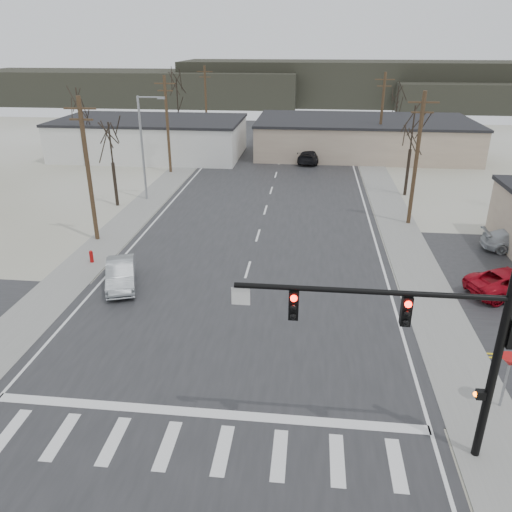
{
  "coord_description": "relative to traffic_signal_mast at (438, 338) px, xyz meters",
  "views": [
    {
      "loc": [
        3.64,
        -20.17,
        13.37
      ],
      "look_at": [
        0.92,
        4.35,
        2.6
      ],
      "focal_mm": 35.0,
      "sensor_mm": 36.0,
      "label": 1
    }
  ],
  "objects": [
    {
      "name": "ground",
      "position": [
        -7.89,
        6.2,
        -4.67
      ],
      "size": [
        140.0,
        140.0,
        0.0
      ],
      "primitive_type": "plane",
      "color": "silver",
      "rests_on": "ground"
    },
    {
      "name": "main_road",
      "position": [
        -7.89,
        21.2,
        -4.65
      ],
      "size": [
        18.0,
        110.0,
        0.05
      ],
      "primitive_type": "cube",
      "color": "#252628",
      "rests_on": "ground"
    },
    {
      "name": "cross_road",
      "position": [
        -7.89,
        6.2,
        -4.65
      ],
      "size": [
        90.0,
        10.0,
        0.04
      ],
      "primitive_type": "cube",
      "color": "#252628",
      "rests_on": "ground"
    },
    {
      "name": "sidewalk_left",
      "position": [
        -18.49,
        26.2,
        -4.64
      ],
      "size": [
        3.0,
        90.0,
        0.06
      ],
      "primitive_type": "cube",
      "color": "gray",
      "rests_on": "ground"
    },
    {
      "name": "sidewalk_right",
      "position": [
        2.71,
        26.2,
        -4.64
      ],
      "size": [
        3.0,
        90.0,
        0.06
      ],
      "primitive_type": "cube",
      "color": "gray",
      "rests_on": "ground"
    },
    {
      "name": "traffic_signal_mast",
      "position": [
        0.0,
        0.0,
        0.0
      ],
      "size": [
        8.95,
        0.43,
        7.2
      ],
      "color": "black",
      "rests_on": "ground"
    },
    {
      "name": "fire_hydrant",
      "position": [
        -18.09,
        14.2,
        -4.22
      ],
      "size": [
        0.24,
        0.24,
        0.87
      ],
      "color": "#A50C0C",
      "rests_on": "ground"
    },
    {
      "name": "yield_sign",
      "position": [
        3.61,
        2.7,
        -2.61
      ],
      "size": [
        0.8,
        0.8,
        2.35
      ],
      "color": "gray",
      "rests_on": "ground"
    },
    {
      "name": "building_left_far",
      "position": [
        -23.89,
        46.2,
        -2.42
      ],
      "size": [
        22.3,
        12.3,
        4.5
      ],
      "color": "silver",
      "rests_on": "ground"
    },
    {
      "name": "building_right_far",
      "position": [
        2.11,
        50.2,
        -2.52
      ],
      "size": [
        26.3,
        14.3,
        4.3
      ],
      "color": "tan",
      "rests_on": "ground"
    },
    {
      "name": "upole_left_b",
      "position": [
        -19.39,
        18.2,
        0.55
      ],
      "size": [
        2.2,
        0.3,
        10.0
      ],
      "color": "#4C3423",
      "rests_on": "ground"
    },
    {
      "name": "upole_left_c",
      "position": [
        -19.39,
        38.2,
        0.55
      ],
      "size": [
        2.2,
        0.3,
        10.0
      ],
      "color": "#4C3423",
      "rests_on": "ground"
    },
    {
      "name": "upole_left_d",
      "position": [
        -19.39,
        58.2,
        0.55
      ],
      "size": [
        2.2,
        0.3,
        10.0
      ],
      "color": "#4C3423",
      "rests_on": "ground"
    },
    {
      "name": "upole_right_a",
      "position": [
        3.61,
        24.2,
        0.55
      ],
      "size": [
        2.2,
        0.3,
        10.0
      ],
      "color": "#4C3423",
      "rests_on": "ground"
    },
    {
      "name": "upole_right_b",
      "position": [
        3.61,
        46.2,
        0.55
      ],
      "size": [
        2.2,
        0.3,
        10.0
      ],
      "color": "#4C3423",
      "rests_on": "ground"
    },
    {
      "name": "streetlight_main",
      "position": [
        -18.69,
        28.2,
        0.41
      ],
      "size": [
        2.4,
        0.25,
        9.0
      ],
      "color": "gray",
      "rests_on": "ground"
    },
    {
      "name": "tree_left_near",
      "position": [
        -20.89,
        26.2,
        0.55
      ],
      "size": [
        3.3,
        3.3,
        7.35
      ],
      "color": "black",
      "rests_on": "ground"
    },
    {
      "name": "tree_right_mid",
      "position": [
        4.61,
        32.2,
        1.26
      ],
      "size": [
        3.74,
        3.74,
        8.33
      ],
      "color": "black",
      "rests_on": "ground"
    },
    {
      "name": "tree_left_far",
      "position": [
        -21.89,
        52.2,
        1.61
      ],
      "size": [
        3.96,
        3.96,
        8.82
      ],
      "color": "black",
      "rests_on": "ground"
    },
    {
      "name": "tree_right_far",
      "position": [
        7.11,
        58.2,
        0.91
      ],
      "size": [
        3.52,
        3.52,
        7.84
      ],
      "color": "black",
      "rests_on": "ground"
    },
    {
      "name": "tree_left_mid",
      "position": [
        -29.89,
        40.2,
        1.61
      ],
      "size": [
        3.96,
        3.96,
        8.82
      ],
      "color": "black",
      "rests_on": "ground"
    },
    {
      "name": "hill_left",
      "position": [
        -42.89,
        98.2,
        -1.17
      ],
      "size": [
        70.0,
        18.0,
        7.0
      ],
      "primitive_type": "cube",
      "color": "#333026",
      "rests_on": "ground"
    },
    {
      "name": "hill_center",
      "position": [
        7.11,
        102.2,
        -0.17
      ],
      "size": [
        80.0,
        18.0,
        9.0
      ],
      "primitive_type": "cube",
      "color": "#333026",
      "rests_on": "ground"
    },
    {
      "name": "sedan_crossing",
      "position": [
        -14.98,
        11.21,
        -3.89
      ],
      "size": [
        2.94,
        4.75,
        1.48
      ],
      "primitive_type": "imported",
      "rotation": [
        0.0,
        0.0,
        0.33
      ],
      "color": "gray",
      "rests_on": "main_road"
    },
    {
      "name": "car_far_a",
      "position": [
        -4.22,
        44.58,
        -3.8
      ],
      "size": [
        3.55,
        6.08,
        1.65
      ],
      "primitive_type": "imported",
      "rotation": [
        0.0,
        0.0,
        2.91
      ],
      "color": "black",
      "rests_on": "main_road"
    },
    {
      "name": "car_far_b",
      "position": [
        -8.35,
        58.53,
        -3.87
      ],
      "size": [
        2.69,
        4.71,
        1.51
      ],
      "primitive_type": "imported",
      "rotation": [
        0.0,
        0.0,
        0.21
      ],
      "color": "black",
      "rests_on": "main_road"
    },
    {
      "name": "car_parked_red",
      "position": [
        7.34,
        12.65,
        -3.92
      ],
      "size": [
        5.73,
        4.19,
        1.45
      ],
      "primitive_type": "imported",
      "rotation": [
        0.0,
        0.0,
        1.96
      ],
      "color": "#9E0815",
      "rests_on": "parking_lot"
    }
  ]
}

